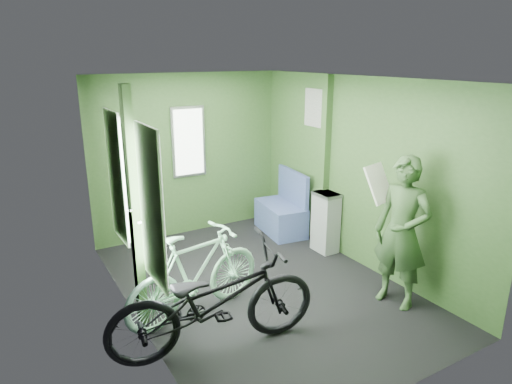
{
  "coord_description": "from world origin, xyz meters",
  "views": [
    {
      "loc": [
        -2.42,
        -3.98,
        2.54
      ],
      "look_at": [
        0.0,
        0.1,
        1.1
      ],
      "focal_mm": 32.0,
      "sensor_mm": 36.0,
      "label": 1
    }
  ],
  "objects_px": {
    "bicycle_black": "(216,350)",
    "passenger": "(402,232)",
    "bicycle_mint": "(197,315)",
    "bench_seat": "(282,214)",
    "waste_box": "(326,222)"
  },
  "relations": [
    {
      "from": "bicycle_black",
      "to": "bench_seat",
      "type": "distance_m",
      "value": 2.95
    },
    {
      "from": "passenger",
      "to": "waste_box",
      "type": "distance_m",
      "value": 1.51
    },
    {
      "from": "bicycle_mint",
      "to": "bench_seat",
      "type": "height_order",
      "value": "bench_seat"
    },
    {
      "from": "passenger",
      "to": "bench_seat",
      "type": "distance_m",
      "value": 2.36
    },
    {
      "from": "bicycle_black",
      "to": "waste_box",
      "type": "xyz_separation_m",
      "value": [
        2.2,
        1.21,
        0.41
      ]
    },
    {
      "from": "passenger",
      "to": "bench_seat",
      "type": "height_order",
      "value": "passenger"
    },
    {
      "from": "bicycle_mint",
      "to": "waste_box",
      "type": "xyz_separation_m",
      "value": [
        2.12,
        0.6,
        0.41
      ]
    },
    {
      "from": "bicycle_mint",
      "to": "bench_seat",
      "type": "relative_size",
      "value": 1.68
    },
    {
      "from": "bicycle_mint",
      "to": "bench_seat",
      "type": "bearing_deg",
      "value": -64.41
    },
    {
      "from": "waste_box",
      "to": "bench_seat",
      "type": "relative_size",
      "value": 0.88
    },
    {
      "from": "bicycle_black",
      "to": "bicycle_mint",
      "type": "distance_m",
      "value": 0.61
    },
    {
      "from": "passenger",
      "to": "waste_box",
      "type": "relative_size",
      "value": 1.97
    },
    {
      "from": "bicycle_black",
      "to": "passenger",
      "type": "height_order",
      "value": "passenger"
    },
    {
      "from": "passenger",
      "to": "waste_box",
      "type": "height_order",
      "value": "passenger"
    },
    {
      "from": "bench_seat",
      "to": "passenger",
      "type": "bearing_deg",
      "value": -84.4
    }
  ]
}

